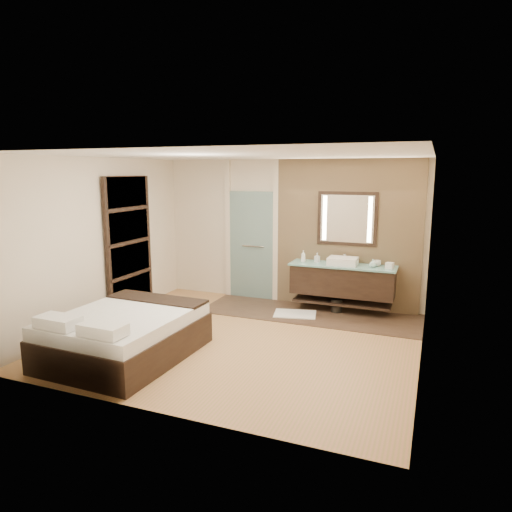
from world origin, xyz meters
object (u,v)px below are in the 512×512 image
at_px(bed, 125,334).
at_px(waste_bin, 337,306).
at_px(mirror_unit, 347,219).
at_px(vanity, 342,280).

distance_m(bed, waste_bin, 3.76).
bearing_deg(mirror_unit, vanity, -90.00).
xyz_separation_m(vanity, waste_bin, (-0.07, -0.07, -0.46)).
bearing_deg(bed, waste_bin, 54.82).
bearing_deg(vanity, mirror_unit, 90.00).
xyz_separation_m(vanity, bed, (-2.33, -3.08, -0.27)).
relative_size(mirror_unit, bed, 0.53).
height_order(mirror_unit, bed, mirror_unit).
bearing_deg(waste_bin, bed, -126.88).
relative_size(vanity, bed, 0.92).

